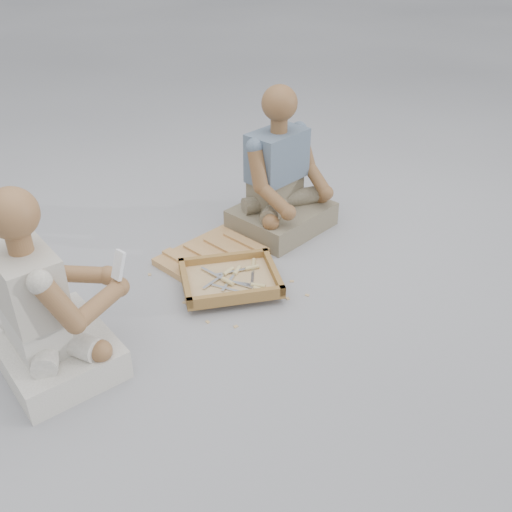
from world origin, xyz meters
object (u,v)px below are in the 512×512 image
tool_tray (230,279)px  companion (281,184)px  craftsman (46,312)px  carved_panel (216,254)px

tool_tray → companion: companion is taller
tool_tray → craftsman: craftsman is taller
craftsman → companion: size_ratio=0.98×
companion → craftsman: bearing=4.0°
carved_panel → craftsman: craftsman is taller
carved_panel → tool_tray: size_ratio=1.02×
carved_panel → tool_tray: bearing=-104.2°
carved_panel → tool_tray: (-0.08, -0.30, 0.04)m
craftsman → tool_tray: bearing=89.6°
tool_tray → craftsman: bearing=-172.9°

